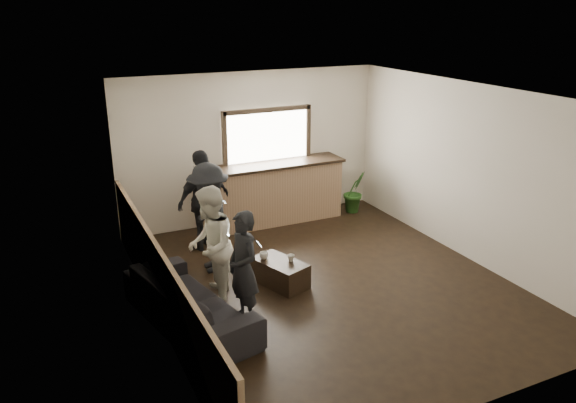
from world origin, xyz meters
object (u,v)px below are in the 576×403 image
person_a (243,268)px  coffee_table (280,273)px  bar_counter (273,189)px  potted_plant (355,192)px  cup_b (291,258)px  person_c (209,218)px  person_d (204,200)px  sofa (189,301)px  person_b (210,246)px  cup_a (264,256)px

person_a → coffee_table: bearing=122.7°
bar_counter → potted_plant: 1.70m
cup_b → person_c: 1.40m
cup_b → person_d: size_ratio=0.06×
sofa → person_d: size_ratio=1.30×
cup_b → person_d: (-0.73, 1.82, 0.43)m
potted_plant → cup_b: bearing=-137.7°
person_a → sofa: bearing=-117.5°
sofa → person_a: 0.82m
potted_plant → coffee_table: bearing=-140.1°
person_b → potted_plant: bearing=145.0°
cup_b → person_a: 1.24m
coffee_table → person_c: (-0.76, 0.91, 0.67)m
coffee_table → person_c: size_ratio=0.48×
sofa → person_b: (0.45, 0.47, 0.50)m
potted_plant → person_c: person_c is taller
person_a → person_b: size_ratio=0.91×
bar_counter → potted_plant: bearing=-6.7°
bar_counter → person_c: 2.27m
cup_a → person_d: (-0.41, 1.58, 0.43)m
cup_a → bar_counter: bearing=63.0°
cup_a → person_c: size_ratio=0.08×
bar_counter → potted_plant: (1.67, -0.20, -0.23)m
person_b → bar_counter: bearing=164.3°
potted_plant → person_b: 4.31m
person_d → person_c: bearing=59.5°
potted_plant → person_b: person_b is taller
cup_b → person_b: 1.27m
bar_counter → cup_a: bar_counter is taller
bar_counter → cup_b: bearing=-108.1°
cup_a → potted_plant: potted_plant is taller
cup_a → person_b: bearing=-166.3°
sofa → coffee_table: bearing=-84.1°
cup_a → person_c: person_c is taller
bar_counter → person_b: bearing=-129.6°
person_d → bar_counter: bearing=-176.6°
potted_plant → person_c: (-3.38, -1.28, 0.44)m
person_b → person_d: person_d is taller
cup_b → bar_counter: bearing=71.9°
cup_b → coffee_table: bearing=158.9°
sofa → coffee_table: size_ratio=2.68×
sofa → person_d: (0.92, 2.26, 0.53)m
sofa → bar_counter: bearing=-52.8°
person_b → person_d: (0.47, 1.79, 0.02)m
coffee_table → potted_plant: bearing=39.9°
person_a → person_d: size_ratio=0.89×
bar_counter → person_d: size_ratio=1.59×
cup_b → person_a: size_ratio=0.07×
bar_counter → potted_plant: size_ratio=3.25×
coffee_table → person_a: size_ratio=0.55×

